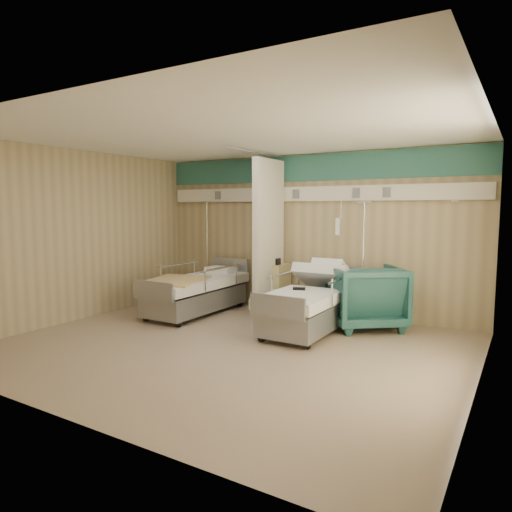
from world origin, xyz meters
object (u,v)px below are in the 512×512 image
Objects in this scene: visitor_armchair at (365,296)px; iv_stand_left at (208,281)px; bedside_cabinet at (273,287)px; iv_stand_right at (362,298)px; bed_right at (311,310)px; bed_left at (196,296)px.

iv_stand_left is (-3.33, 0.38, -0.08)m from visitor_armchair.
visitor_armchair is (1.80, -0.30, 0.07)m from bedside_cabinet.
iv_stand_right is at bearing -1.83° from bedside_cabinet.
bedside_cabinet reaches higher than bed_right.
bed_right is 2.54× the size of bedside_cabinet.
iv_stand_right reaches higher than visitor_armchair.
bed_right is 0.90m from visitor_armchair.
bed_left is at bearing -139.40° from bedside_cabinet.
bedside_cabinet is 1.53m from iv_stand_left.
iv_stand_right reaches higher than bed_left.
bed_left is 1.09m from iv_stand_left.
bed_left is (-2.20, 0.00, 0.00)m from bed_right.
visitor_armchair reaches higher than bed_right.
bed_left is 2.54× the size of bedside_cabinet.
iv_stand_left is (-2.68, 0.98, 0.09)m from bed_right.
visitor_armchair reaches higher than bedside_cabinet.
iv_stand_right is (2.72, 0.85, 0.09)m from bed_left.
bedside_cabinet is at bearing -47.00° from visitor_armchair.
bedside_cabinet reaches higher than bed_left.
bed_right is at bearing -38.05° from bedside_cabinet.
iv_stand_right is (0.52, 0.85, 0.09)m from bed_right.
bed_left is at bearing 180.00° from bed_right.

